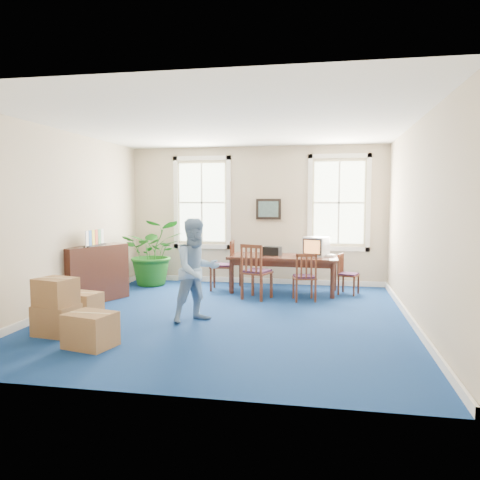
% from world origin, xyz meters
% --- Properties ---
extents(floor, '(6.50, 6.50, 0.00)m').
position_xyz_m(floor, '(0.00, 0.00, 0.00)').
color(floor, navy).
rests_on(floor, ground).
extents(ceiling, '(6.50, 6.50, 0.00)m').
position_xyz_m(ceiling, '(0.00, 0.00, 3.20)').
color(ceiling, white).
rests_on(ceiling, ground).
extents(wall_back, '(6.50, 0.00, 6.50)m').
position_xyz_m(wall_back, '(0.00, 3.25, 1.60)').
color(wall_back, '#BDAB8F').
rests_on(wall_back, ground).
extents(wall_front, '(6.50, 0.00, 6.50)m').
position_xyz_m(wall_front, '(0.00, -3.25, 1.60)').
color(wall_front, '#BDAB8F').
rests_on(wall_front, ground).
extents(wall_left, '(0.00, 6.50, 6.50)m').
position_xyz_m(wall_left, '(-3.00, 0.00, 1.60)').
color(wall_left, '#BDAB8F').
rests_on(wall_left, ground).
extents(wall_right, '(0.00, 6.50, 6.50)m').
position_xyz_m(wall_right, '(3.00, 0.00, 1.60)').
color(wall_right, '#BDAB8F').
rests_on(wall_right, ground).
extents(baseboard_back, '(6.00, 0.04, 0.12)m').
position_xyz_m(baseboard_back, '(0.00, 3.22, 0.06)').
color(baseboard_back, white).
rests_on(baseboard_back, ground).
extents(baseboard_left, '(0.04, 6.50, 0.12)m').
position_xyz_m(baseboard_left, '(-2.97, 0.00, 0.06)').
color(baseboard_left, white).
rests_on(baseboard_left, ground).
extents(baseboard_right, '(0.04, 6.50, 0.12)m').
position_xyz_m(baseboard_right, '(2.97, 0.00, 0.06)').
color(baseboard_right, white).
rests_on(baseboard_right, ground).
extents(window_left, '(1.40, 0.12, 2.20)m').
position_xyz_m(window_left, '(-1.30, 3.23, 1.90)').
color(window_left, white).
rests_on(window_left, ground).
extents(window_right, '(1.40, 0.12, 2.20)m').
position_xyz_m(window_right, '(1.90, 3.23, 1.90)').
color(window_right, white).
rests_on(window_right, ground).
extents(wall_picture, '(0.58, 0.06, 0.48)m').
position_xyz_m(wall_picture, '(0.30, 3.20, 1.75)').
color(wall_picture, black).
rests_on(wall_picture, ground).
extents(conference_table, '(2.35, 1.19, 0.78)m').
position_xyz_m(conference_table, '(0.75, 2.27, 0.39)').
color(conference_table, '#422016').
rests_on(conference_table, ground).
extents(crt_tv, '(0.60, 0.62, 0.41)m').
position_xyz_m(crt_tv, '(1.42, 2.33, 0.98)').
color(crt_tv, '#B7B7BC').
rests_on(crt_tv, conference_table).
extents(game_console, '(0.20, 0.22, 0.05)m').
position_xyz_m(game_console, '(1.74, 2.27, 0.80)').
color(game_console, white).
rests_on(game_console, conference_table).
extents(equipment_bag, '(0.41, 0.31, 0.18)m').
position_xyz_m(equipment_bag, '(0.49, 2.33, 0.87)').
color(equipment_bag, black).
rests_on(equipment_bag, conference_table).
extents(chair_near_left, '(0.64, 0.64, 1.11)m').
position_xyz_m(chair_near_left, '(0.28, 1.49, 0.55)').
color(chair_near_left, brown).
rests_on(chair_near_left, ground).
extents(chair_near_right, '(0.51, 0.51, 0.94)m').
position_xyz_m(chair_near_right, '(1.22, 1.49, 0.47)').
color(chair_near_right, brown).
rests_on(chair_near_right, ground).
extents(chair_end_left, '(0.51, 0.51, 1.08)m').
position_xyz_m(chair_end_left, '(-0.60, 2.27, 0.54)').
color(chair_end_left, brown).
rests_on(chair_end_left, ground).
extents(chair_end_right, '(0.48, 0.48, 0.84)m').
position_xyz_m(chair_end_right, '(2.10, 2.27, 0.42)').
color(chair_end_right, brown).
rests_on(chair_end_right, ground).
extents(man, '(1.03, 1.02, 1.67)m').
position_xyz_m(man, '(-0.43, -0.39, 0.84)').
color(man, '#799EC7').
rests_on(man, ground).
extents(credenza, '(0.91, 1.43, 1.09)m').
position_xyz_m(credenza, '(-2.75, 0.64, 0.54)').
color(credenza, '#422016').
rests_on(credenza, ground).
extents(brochure_rack, '(0.21, 0.75, 0.33)m').
position_xyz_m(brochure_rack, '(-2.73, 0.64, 1.25)').
color(brochure_rack, '#99999E').
rests_on(brochure_rack, credenza).
extents(potted_plant, '(1.67, 1.55, 1.52)m').
position_xyz_m(potted_plant, '(-2.28, 2.56, 0.76)').
color(potted_plant, '#165915').
rests_on(potted_plant, ground).
extents(cardboard_boxes, '(1.78, 1.78, 0.88)m').
position_xyz_m(cardboard_boxes, '(-2.03, -1.38, 0.44)').
color(cardboard_boxes, '#996B40').
rests_on(cardboard_boxes, ground).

